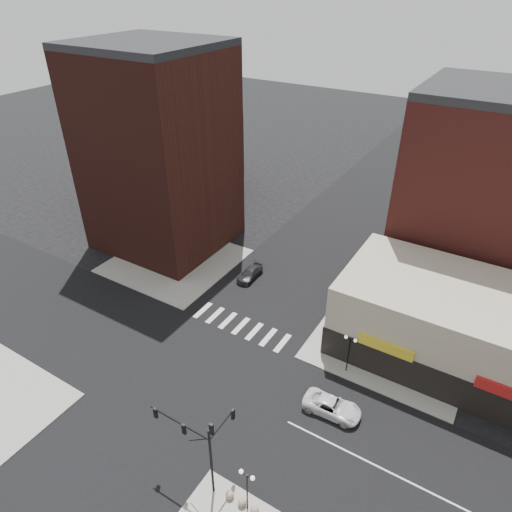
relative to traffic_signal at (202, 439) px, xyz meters
The scene contains 14 objects.
ground 11.76m from the traffic_signal, 132.74° to the left, with size 240.00×240.00×0.00m, color black.
road_ew 11.76m from the traffic_signal, 132.74° to the left, with size 200.00×14.00×0.02m, color black.
road_ns 11.76m from the traffic_signal, 132.74° to the left, with size 14.00×200.00×0.02m, color black.
sidewalk_nw 31.55m from the traffic_signal, 134.23° to the left, with size 15.00×15.00×0.12m, color gray.
sidewalk_ne 23.99m from the traffic_signal, 71.98° to the left, with size 15.00×15.00×0.12m, color gray.
building_nw 37.93m from the traffic_signal, 134.90° to the left, with size 16.00×15.00×25.00m, color #3D1813.
building_nw_low 57.36m from the traffic_signal, 133.17° to the left, with size 20.00×18.00×12.00m, color #3D1813.
building_ne_midrise 39.60m from the traffic_signal, 72.51° to the left, with size 18.00×15.00×22.00m, color maroon.
building_ne_row 26.71m from the traffic_signal, 58.92° to the left, with size 24.20×12.20×8.00m.
traffic_signal is the anchor object (origin of this frame).
street_lamp_se_a 4.12m from the traffic_signal, ahead, with size 1.22×0.32×4.16m.
street_lamp_ne 16.62m from the traffic_signal, 73.25° to the left, with size 1.22×0.32×4.16m.
white_suv 12.78m from the traffic_signal, 62.90° to the left, with size 2.31×5.02×1.39m, color white.
dark_sedan_north 27.06m from the traffic_signal, 115.04° to the left, with size 1.77×4.35×1.26m, color black.
Camera 1 is at (20.79, -22.85, 32.51)m, focal length 32.00 mm.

